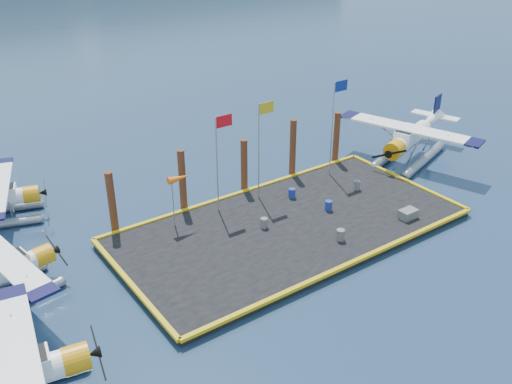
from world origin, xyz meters
The scene contains 21 objects.
ground centered at (0.00, 0.00, 0.00)m, with size 4000.00×4000.00×0.00m, color #162944.
dock centered at (0.00, 0.00, 0.20)m, with size 20.00×10.00×0.40m, color black.
dock_bumpers centered at (0.00, 0.00, 0.49)m, with size 20.25×10.25×0.18m, color #C39F0B, non-canonical shape.
seaplane_a centered at (-16.62, -4.46, 1.45)m, with size 8.61×9.43×3.34m.
seaplane_b centered at (-15.21, 2.95, 1.31)m, with size 7.77×8.51×3.01m.
seaplane_d centered at (13.27, 2.77, 1.62)m, with size 9.70×10.35×3.71m.
drum_0 centered at (-1.41, 0.59, 0.69)m, with size 0.42×0.42×0.59m, color #58585D.
drum_1 centered at (1.22, -2.98, 0.73)m, with size 0.46×0.46×0.65m, color #58585D.
drum_2 centered at (3.01, 0.00, 0.70)m, with size 0.43×0.43×0.61m, color navy.
drum_4 centered at (6.37, 1.00, 0.70)m, with size 0.43×0.43×0.60m, color #58585D.
drum_5 centered at (2.22, 2.58, 0.71)m, with size 0.43×0.43×0.61m, color navy.
crate centered at (6.20, -3.47, 0.67)m, with size 1.07×0.71×0.54m, color #58585D.
flagpole_red centered at (-2.29, 3.80, 4.40)m, with size 1.14×0.08×6.00m.
flagpole_yellow centered at (0.70, 3.80, 4.51)m, with size 1.14×0.08×6.20m.
flagpole_blue centered at (6.70, 3.80, 4.69)m, with size 1.14×0.08×6.50m.
windsock centered at (-5.03, 3.80, 3.23)m, with size 1.40×0.44×3.12m.
piling_0 centered at (-8.50, 5.40, 2.00)m, with size 0.44×0.44×4.00m, color #4A2615.
piling_1 centered at (-4.00, 5.40, 2.10)m, with size 0.44×0.44×4.20m, color #4A2615.
piling_2 centered at (0.50, 5.40, 1.90)m, with size 0.44×0.44×3.80m, color #4A2615.
piling_3 centered at (4.50, 5.40, 2.15)m, with size 0.44×0.44×4.30m, color #4A2615.
piling_4 centered at (8.50, 5.40, 2.00)m, with size 0.44×0.44×4.00m, color #4A2615.
Camera 1 is at (-18.23, -22.26, 17.26)m, focal length 40.00 mm.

